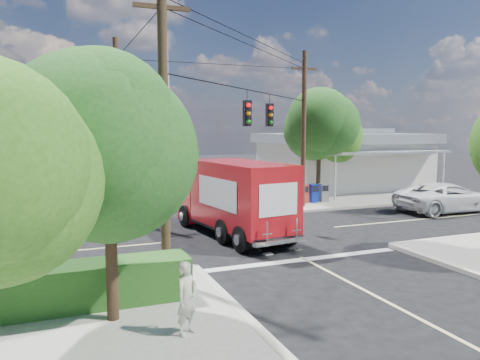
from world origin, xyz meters
TOP-DOWN VIEW (x-y plane):
  - ground at (0.00, 0.00)m, footprint 120.00×120.00m
  - sidewalk_ne at (10.88, 10.88)m, footprint 14.12×14.12m
  - sidewalk_nw at (-10.88, 10.88)m, footprint 14.12×14.12m
  - road_markings at (0.00, -1.47)m, footprint 32.00×32.00m
  - building_ne at (12.50, 11.97)m, footprint 11.80×10.20m
  - radio_tower at (0.50, 20.00)m, footprint 0.80×0.80m
  - tree_sw_front at (-6.99, -7.54)m, footprint 3.88×3.78m
  - tree_ne_front at (7.21, 6.76)m, footprint 4.21×4.14m
  - tree_ne_back at (9.81, 8.96)m, footprint 3.77×3.66m
  - palm_nw_front at (-7.50, 7.50)m, footprint 3.01×3.08m
  - palm_nw_back at (-9.50, 9.00)m, footprint 3.01×3.08m
  - utility_poles at (-1.58, 1.60)m, footprint 12.00×10.68m
  - picket_fence at (-7.80, -5.60)m, footprint 5.94×0.06m
  - hedge_sw at (-8.00, -6.40)m, footprint 6.20×1.20m
  - vending_boxes at (6.50, 6.20)m, footprint 1.90×0.50m
  - delivery_truck at (-1.05, 0.05)m, footprint 3.27×7.73m
  - parked_car at (12.10, 1.21)m, footprint 5.89×2.77m
  - pedestrian at (-5.58, -8.94)m, footprint 0.71×0.67m

SIDE VIEW (x-z plane):
  - ground at x=0.00m, z-range 0.00..0.00m
  - road_markings at x=0.00m, z-range 0.00..0.01m
  - sidewalk_ne at x=10.88m, z-range 0.00..0.14m
  - sidewalk_nw at x=-10.88m, z-range 0.00..0.14m
  - picket_fence at x=-7.80m, z-range 0.18..1.18m
  - hedge_sw at x=-8.00m, z-range 0.14..1.24m
  - vending_boxes at x=6.50m, z-range 0.14..1.24m
  - parked_car at x=12.10m, z-range 0.00..1.63m
  - pedestrian at x=-5.58m, z-range 0.14..1.77m
  - delivery_truck at x=-1.05m, z-range 0.03..3.27m
  - building_ne at x=12.50m, z-range 0.07..4.57m
  - tree_ne_back at x=9.81m, z-range 1.27..7.10m
  - tree_sw_front at x=-6.99m, z-range 1.32..7.35m
  - palm_nw_back at x=-9.50m, z-range 2.08..7.27m
  - utility_poles at x=-1.58m, z-range 0.17..9.17m
  - tree_ne_front at x=7.21m, z-range 1.44..8.09m
  - palm_nw_front at x=-7.50m, z-range 2.25..7.84m
  - radio_tower at x=0.50m, z-range -2.86..14.14m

